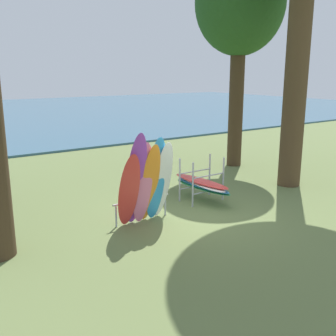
{
  "coord_description": "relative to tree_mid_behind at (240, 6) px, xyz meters",
  "views": [
    {
      "loc": [
        -6.06,
        -7.47,
        3.62
      ],
      "look_at": [
        -0.17,
        1.06,
        1.1
      ],
      "focal_mm": 42.82,
      "sensor_mm": 36.0,
      "label": 1
    }
  ],
  "objects": [
    {
      "name": "leaning_board_pile",
      "position": [
        -6.12,
        -3.38,
        -4.87
      ],
      "size": [
        1.58,
        0.71,
        2.31
      ],
      "color": "red",
      "rests_on": "ground"
    },
    {
      "name": "board_storage_rack",
      "position": [
        -3.88,
        -2.74,
        -5.4
      ],
      "size": [
        1.15,
        2.13,
        1.25
      ],
      "color": "#9EA0A5",
      "rests_on": "ground"
    },
    {
      "name": "tree_mid_behind",
      "position": [
        0.0,
        0.0,
        0.0
      ],
      "size": [
        3.27,
        3.27,
        7.9
      ],
      "color": "#42301E",
      "rests_on": "ground"
    },
    {
      "name": "ground_plane",
      "position": [
        -4.83,
        -3.74,
        -5.89
      ],
      "size": [
        80.0,
        80.0,
        0.0
      ],
      "primitive_type": "plane",
      "color": "olive"
    }
  ]
}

